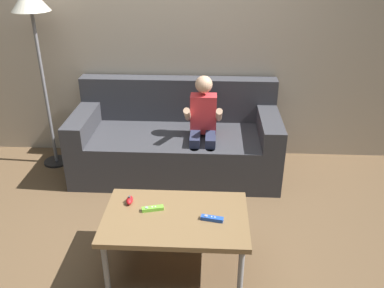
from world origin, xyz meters
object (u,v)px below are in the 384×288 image
(nunchuk_red, at_px, (130,200))
(game_remote_lime_near_edge, at_px, (153,209))
(person_seated_on_couch, at_px, (203,125))
(floor_lamp, at_px, (32,14))
(coffee_table, at_px, (176,221))
(game_remote_blue_far_corner, at_px, (212,218))
(couch, at_px, (177,142))

(nunchuk_red, bearing_deg, game_remote_lime_near_edge, -24.82)
(person_seated_on_couch, xyz_separation_m, floor_lamp, (-1.44, 0.24, 0.87))
(coffee_table, height_order, game_remote_blue_far_corner, game_remote_blue_far_corner)
(person_seated_on_couch, bearing_deg, couch, 144.42)
(person_seated_on_couch, xyz_separation_m, coffee_table, (-0.14, -1.10, -0.18))
(game_remote_lime_near_edge, bearing_deg, game_remote_blue_far_corner, -12.57)
(coffee_table, xyz_separation_m, game_remote_blue_far_corner, (0.23, -0.03, 0.05))
(couch, relative_size, floor_lamp, 1.12)
(nunchuk_red, relative_size, floor_lamp, 0.06)
(coffee_table, bearing_deg, nunchuk_red, 157.61)
(floor_lamp, bearing_deg, couch, -3.15)
(floor_lamp, bearing_deg, coffee_table, -46.14)
(person_seated_on_couch, height_order, nunchuk_red, person_seated_on_couch)
(couch, bearing_deg, coffee_table, -85.43)
(person_seated_on_couch, bearing_deg, floor_lamp, 170.46)
(couch, height_order, coffee_table, couch)
(nunchuk_red, distance_m, floor_lamp, 1.85)
(nunchuk_red, bearing_deg, couch, 79.52)
(couch, xyz_separation_m, game_remote_lime_near_edge, (-0.05, -1.22, 0.12))
(game_remote_blue_far_corner, bearing_deg, couch, 104.24)
(couch, relative_size, person_seated_on_couch, 1.94)
(game_remote_lime_near_edge, distance_m, game_remote_blue_far_corner, 0.39)
(person_seated_on_couch, bearing_deg, game_remote_lime_near_edge, -105.74)
(game_remote_lime_near_edge, distance_m, floor_lamp, 1.99)
(person_seated_on_couch, relative_size, floor_lamp, 0.58)
(coffee_table, distance_m, floor_lamp, 2.14)
(coffee_table, distance_m, game_remote_lime_near_edge, 0.17)
(game_remote_blue_far_corner, relative_size, floor_lamp, 0.09)
(couch, height_order, person_seated_on_couch, person_seated_on_couch)
(game_remote_blue_far_corner, bearing_deg, person_seated_on_couch, 94.38)
(person_seated_on_couch, height_order, game_remote_blue_far_corner, person_seated_on_couch)
(game_remote_lime_near_edge, bearing_deg, person_seated_on_couch, 74.26)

